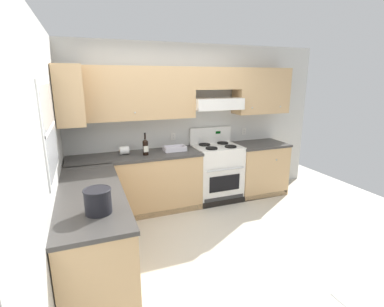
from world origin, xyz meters
name	(u,v)px	position (x,y,z in m)	size (l,w,h in m)	color
ground_plane	(203,246)	(0.00, 0.00, 0.00)	(7.04, 7.04, 0.00)	beige
floor_accent_tile	(355,300)	(0.97, -1.34, 0.00)	(0.30, 0.30, 0.01)	slate
wall_back	(190,112)	(0.40, 1.53, 1.48)	(4.68, 0.57, 2.55)	silver
wall_left	(49,147)	(-1.59, 0.23, 1.34)	(0.47, 4.00, 2.55)	silver
counter_back_run	(180,179)	(0.12, 1.24, 0.45)	(3.60, 0.65, 0.91)	tan
counter_left_run	(94,232)	(-1.24, 0.00, 0.45)	(0.63, 1.91, 0.91)	tan
stove	(217,172)	(0.79, 1.25, 0.48)	(0.76, 0.62, 1.20)	white
wine_bottle	(145,146)	(-0.42, 1.19, 1.04)	(0.08, 0.08, 0.33)	black
bowl	(175,149)	(0.06, 1.28, 0.94)	(0.34, 0.21, 0.07)	silver
bucket	(98,200)	(-1.19, -0.53, 1.02)	(0.23, 0.23, 0.21)	black
paper_towel_roll	(124,150)	(-0.71, 1.34, 0.97)	(0.14, 0.12, 0.12)	white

